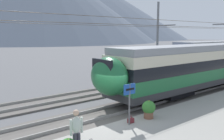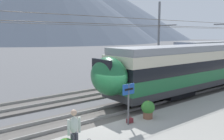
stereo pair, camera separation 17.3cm
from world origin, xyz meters
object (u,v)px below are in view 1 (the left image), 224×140
(platform_sign, at_px, (130,95))
(handbag_near_sign, at_px, (131,120))
(passenger_walking, at_px, (76,130))
(catenary_mast_far_side, at_px, (159,39))
(potted_plant_platform_edge, at_px, (149,108))
(train_near_platform, at_px, (224,61))

(platform_sign, distance_m, handbag_near_sign, 1.38)
(passenger_walking, bearing_deg, catenary_mast_far_side, 32.07)
(platform_sign, distance_m, passenger_walking, 3.69)
(platform_sign, bearing_deg, potted_plant_platform_edge, 1.74)
(catenary_mast_far_side, bearing_deg, passenger_walking, -147.93)
(platform_sign, xyz_separation_m, potted_plant_platform_edge, (1.41, 0.04, -0.94))
(catenary_mast_far_side, height_order, handbag_near_sign, catenary_mast_far_side)
(catenary_mast_far_side, xyz_separation_m, passenger_walking, (-16.29, -10.21, -2.89))
(train_near_platform, height_order, potted_plant_platform_edge, train_near_platform)
(train_near_platform, height_order, passenger_walking, train_near_platform)
(train_near_platform, relative_size, platform_sign, 14.22)
(train_near_platform, xyz_separation_m, passenger_walking, (-17.83, -3.67, -0.93))
(train_near_platform, relative_size, handbag_near_sign, 80.49)
(train_near_platform, height_order, handbag_near_sign, train_near_platform)
(train_near_platform, xyz_separation_m, potted_plant_platform_edge, (-12.91, -2.61, -1.34))
(catenary_mast_far_side, relative_size, passenger_walking, 25.77)
(passenger_walking, height_order, potted_plant_platform_edge, passenger_walking)
(passenger_walking, bearing_deg, train_near_platform, 11.62)
(handbag_near_sign, distance_m, potted_plant_platform_edge, 1.25)
(handbag_near_sign, relative_size, potted_plant_platform_edge, 0.38)
(catenary_mast_far_side, distance_m, passenger_walking, 19.44)
(platform_sign, xyz_separation_m, handbag_near_sign, (0.23, 0.14, -1.35))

